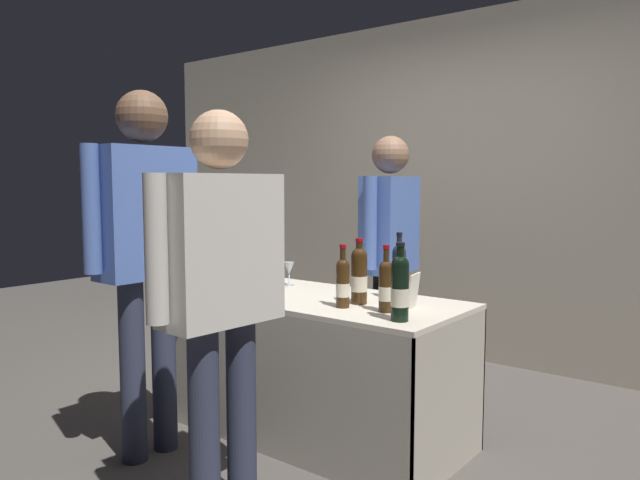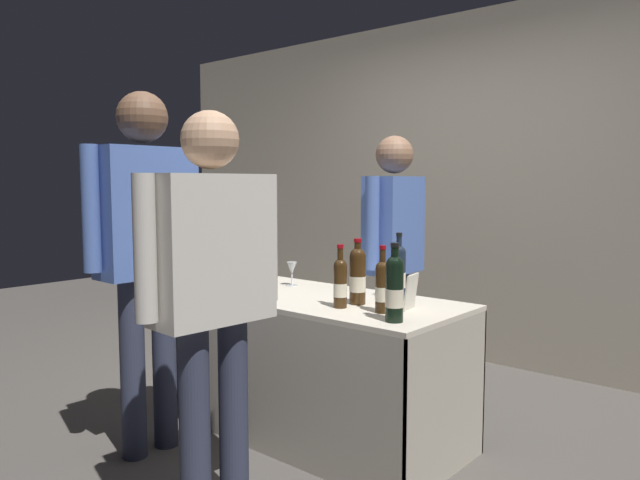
{
  "view_description": "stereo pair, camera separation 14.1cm",
  "coord_description": "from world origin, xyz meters",
  "px_view_note": "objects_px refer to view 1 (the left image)",
  "views": [
    {
      "loc": [
        1.92,
        -2.46,
        1.34
      ],
      "look_at": [
        0.0,
        0.0,
        1.05
      ],
      "focal_mm": 33.89,
      "sensor_mm": 36.0,
      "label": 1
    },
    {
      "loc": [
        2.03,
        -2.37,
        1.34
      ],
      "look_at": [
        0.0,
        0.0,
        1.05
      ],
      "focal_mm": 33.89,
      "sensor_mm": 36.0,
      "label": 2
    }
  ],
  "objects_px": {
    "display_bottle_0": "(386,285)",
    "wine_glass_near_vendor": "(289,269)",
    "taster_foreground_right": "(221,279)",
    "flower_vase": "(219,270)",
    "tasting_table": "(320,340)",
    "vendor_presenter": "(389,246)",
    "featured_wine_bottle": "(399,271)"
  },
  "relations": [
    {
      "from": "wine_glass_near_vendor",
      "to": "vendor_presenter",
      "type": "xyz_separation_m",
      "value": [
        0.38,
        0.48,
        0.12
      ]
    },
    {
      "from": "flower_vase",
      "to": "taster_foreground_right",
      "type": "xyz_separation_m",
      "value": [
        0.8,
        -0.71,
        0.12
      ]
    },
    {
      "from": "vendor_presenter",
      "to": "wine_glass_near_vendor",
      "type": "bearing_deg",
      "value": -42.92
    },
    {
      "from": "tasting_table",
      "to": "display_bottle_0",
      "type": "distance_m",
      "value": 0.6
    },
    {
      "from": "tasting_table",
      "to": "vendor_presenter",
      "type": "height_order",
      "value": "vendor_presenter"
    },
    {
      "from": "featured_wine_bottle",
      "to": "flower_vase",
      "type": "distance_m",
      "value": 1.01
    },
    {
      "from": "display_bottle_0",
      "to": "wine_glass_near_vendor",
      "type": "bearing_deg",
      "value": 161.99
    },
    {
      "from": "featured_wine_bottle",
      "to": "taster_foreground_right",
      "type": "height_order",
      "value": "taster_foreground_right"
    },
    {
      "from": "featured_wine_bottle",
      "to": "flower_vase",
      "type": "xyz_separation_m",
      "value": [
        -0.94,
        -0.37,
        -0.03
      ]
    },
    {
      "from": "display_bottle_0",
      "to": "vendor_presenter",
      "type": "height_order",
      "value": "vendor_presenter"
    },
    {
      "from": "flower_vase",
      "to": "vendor_presenter",
      "type": "relative_size",
      "value": 0.25
    },
    {
      "from": "featured_wine_bottle",
      "to": "taster_foreground_right",
      "type": "xyz_separation_m",
      "value": [
        -0.14,
        -1.09,
        0.08
      ]
    },
    {
      "from": "taster_foreground_right",
      "to": "vendor_presenter",
      "type": "bearing_deg",
      "value": 10.76
    },
    {
      "from": "tasting_table",
      "to": "vendor_presenter",
      "type": "relative_size",
      "value": 0.94
    },
    {
      "from": "taster_foreground_right",
      "to": "flower_vase",
      "type": "bearing_deg",
      "value": 52.02
    },
    {
      "from": "featured_wine_bottle",
      "to": "tasting_table",
      "type": "bearing_deg",
      "value": -151.3
    },
    {
      "from": "wine_glass_near_vendor",
      "to": "vendor_presenter",
      "type": "bearing_deg",
      "value": 51.16
    },
    {
      "from": "tasting_table",
      "to": "featured_wine_bottle",
      "type": "xyz_separation_m",
      "value": [
        0.36,
        0.2,
        0.38
      ]
    },
    {
      "from": "display_bottle_0",
      "to": "taster_foreground_right",
      "type": "xyz_separation_m",
      "value": [
        -0.25,
        -0.78,
        0.1
      ]
    },
    {
      "from": "wine_glass_near_vendor",
      "to": "taster_foreground_right",
      "type": "xyz_separation_m",
      "value": [
        0.57,
        -1.05,
        0.13
      ]
    },
    {
      "from": "flower_vase",
      "to": "tasting_table",
      "type": "bearing_deg",
      "value": 17.08
    },
    {
      "from": "display_bottle_0",
      "to": "wine_glass_near_vendor",
      "type": "xyz_separation_m",
      "value": [
        -0.82,
        0.27,
        -0.03
      ]
    },
    {
      "from": "featured_wine_bottle",
      "to": "wine_glass_near_vendor",
      "type": "height_order",
      "value": "featured_wine_bottle"
    },
    {
      "from": "taster_foreground_right",
      "to": "display_bottle_0",
      "type": "bearing_deg",
      "value": -14.01
    },
    {
      "from": "wine_glass_near_vendor",
      "to": "flower_vase",
      "type": "distance_m",
      "value": 0.41
    },
    {
      "from": "display_bottle_0",
      "to": "taster_foreground_right",
      "type": "relative_size",
      "value": 0.19
    },
    {
      "from": "display_bottle_0",
      "to": "tasting_table",
      "type": "bearing_deg",
      "value": 167.1
    },
    {
      "from": "vendor_presenter",
      "to": "flower_vase",
      "type": "bearing_deg",
      "value": -40.99
    },
    {
      "from": "flower_vase",
      "to": "vendor_presenter",
      "type": "height_order",
      "value": "vendor_presenter"
    },
    {
      "from": "featured_wine_bottle",
      "to": "vendor_presenter",
      "type": "xyz_separation_m",
      "value": [
        -0.33,
        0.44,
        0.07
      ]
    },
    {
      "from": "display_bottle_0",
      "to": "vendor_presenter",
      "type": "bearing_deg",
      "value": 120.43
    },
    {
      "from": "tasting_table",
      "to": "display_bottle_0",
      "type": "bearing_deg",
      "value": -12.9
    }
  ]
}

